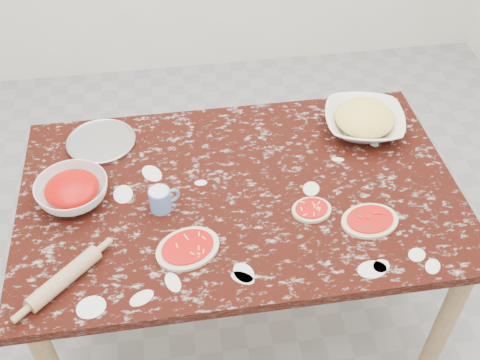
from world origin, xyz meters
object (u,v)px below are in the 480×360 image
worktable (240,205)px  flour_mug (161,199)px  sauce_bowl (73,192)px  rolling_pin (64,278)px  cheese_bowl (364,122)px  pizza_tray (101,142)px

worktable → flour_mug: bearing=-170.3°
sauce_bowl → flour_mug: 0.32m
worktable → rolling_pin: size_ratio=6.03×
flour_mug → worktable: bearing=9.7°
worktable → sauce_bowl: 0.61m
sauce_bowl → cheese_bowl: bearing=11.2°
worktable → sauce_bowl: (-0.60, 0.04, 0.12)m
flour_mug → cheese_bowl: bearing=20.7°
worktable → rolling_pin: bearing=-151.6°
cheese_bowl → flour_mug: bearing=-159.3°
sauce_bowl → flour_mug: bearing=-16.2°
sauce_bowl → rolling_pin: size_ratio=0.97×
cheese_bowl → flour_mug: 0.89m
pizza_tray → worktable: bearing=-34.0°
pizza_tray → sauce_bowl: 0.32m
pizza_tray → sauce_bowl: (-0.09, -0.30, 0.03)m
worktable → pizza_tray: pizza_tray is taller
pizza_tray → flour_mug: flour_mug is taller
worktable → pizza_tray: size_ratio=5.98×
sauce_bowl → rolling_pin: sauce_bowl is taller
sauce_bowl → cheese_bowl: 1.17m
worktable → sauce_bowl: sauce_bowl is taller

